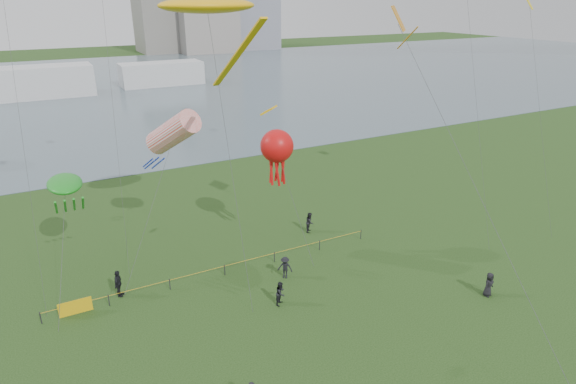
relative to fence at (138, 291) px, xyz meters
name	(u,v)px	position (x,y,z in m)	size (l,w,h in m)	color
lake	(97,89)	(8.45, 84.61, -0.53)	(400.00, 120.00, 0.08)	#4F626C
building_low	(160,11)	(40.45, 152.61, 13.45)	(16.00, 18.00, 28.00)	slate
pavilion_left	(34,82)	(-3.55, 79.61, 2.45)	(22.00, 8.00, 6.00)	silver
pavilion_right	(162,74)	(22.45, 82.61, 1.95)	(18.00, 7.00, 5.00)	silver
fence	(138,291)	(0.00, 0.00, 0.00)	(24.07, 0.07, 1.05)	black
spectator_a	(281,293)	(8.11, -5.02, 0.27)	(0.80, 0.62, 1.65)	black
spectator_b	(285,268)	(9.81, -2.34, 0.28)	(1.08, 0.62, 1.68)	black
spectator_c	(118,284)	(-1.08, 0.84, 0.41)	(1.13, 0.47, 1.92)	black
spectator_d	(489,284)	(20.87, -10.65, 0.30)	(0.84, 0.55, 1.72)	black
spectator_g	(310,222)	(15.07, 3.19, 0.32)	(0.85, 0.66, 1.75)	black
kite_stingray	(208,6)	(5.85, -0.45, 17.63)	(5.72, 10.26, 18.68)	#3F3F42
kite_windsock	(173,133)	(4.27, 3.90, 9.36)	(6.93, 5.77, 11.81)	#3F3F42
kite_creature	(65,184)	(-3.06, 5.49, 6.29)	(3.14, 8.88, 7.28)	#3F3F42
kite_octopus	(277,147)	(11.10, 1.38, 8.05)	(2.58, 4.55, 9.88)	#3F3F42
kite_delta	(406,36)	(15.38, -6.59, 16.11)	(1.69, 16.40, 18.24)	#3F3F42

